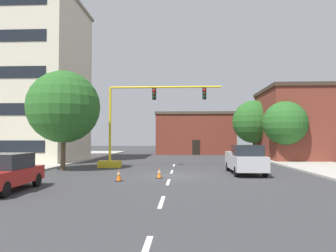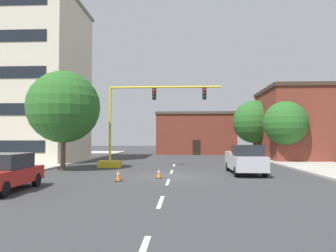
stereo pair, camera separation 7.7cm
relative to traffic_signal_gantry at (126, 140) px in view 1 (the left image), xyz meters
name	(u,v)px [view 1 (the left image)]	position (x,y,z in m)	size (l,w,h in m)	color
ground_plane	(170,176)	(3.95, -5.70, -2.31)	(160.00, 160.00, 0.00)	#38383A
sidewalk_left	(38,164)	(-8.57, 2.30, -2.24)	(6.00, 56.00, 0.14)	#B2ADA3
sidewalk_right	(315,165)	(16.47, 2.30, -2.24)	(6.00, 56.00, 0.14)	#B2ADA3
lane_stripe_seg_1	(162,202)	(3.95, -14.20, -2.31)	(0.16, 2.40, 0.01)	silver
lane_stripe_seg_2	(168,182)	(3.95, -8.70, -2.31)	(0.16, 2.40, 0.01)	silver
lane_stripe_seg_3	(172,172)	(3.95, -3.20, -2.31)	(0.16, 2.40, 0.01)	silver
lane_stripe_seg_4	(174,165)	(3.95, 2.30, -2.31)	(0.16, 2.40, 0.01)	silver
building_tall_left	(18,81)	(-12.99, 6.78, 6.33)	(13.36, 10.78, 17.28)	beige
building_brick_center	(195,133)	(6.69, 24.42, 0.90)	(12.23, 8.54, 6.41)	brown
building_row_right	(326,124)	(20.92, 10.10, 1.73)	(14.06, 9.64, 8.07)	brown
traffic_signal_gantry	(126,140)	(0.00, 0.00, 0.00)	(10.25, 1.20, 6.83)	yellow
tree_left_near	(64,107)	(-4.39, -2.61, 2.54)	(5.53, 5.53, 7.63)	brown
tree_right_mid	(285,123)	(14.97, 5.64, 1.64)	(4.39, 4.39, 6.16)	brown
tree_right_far	(254,122)	(13.49, 12.87, 2.14)	(5.26, 5.26, 7.10)	#4C3823
pickup_truck_silver	(245,160)	(9.04, -4.36, -1.34)	(2.04, 5.41, 1.99)	#BCBCC1
sedan_red_near_left	(5,172)	(-3.44, -12.15, -1.43)	(1.97, 4.55, 1.74)	#B21E19
traffic_cone_roadside_a	(119,175)	(1.12, -8.47, -1.99)	(0.36, 0.36, 0.66)	black
traffic_cone_roadside_b	(159,173)	(3.32, -7.03, -2.02)	(0.36, 0.36, 0.61)	black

